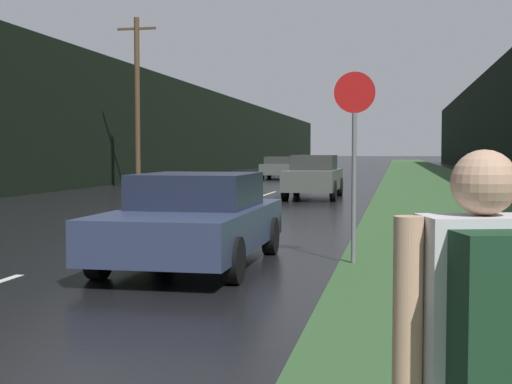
# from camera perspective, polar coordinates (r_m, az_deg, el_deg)

# --- Properties ---
(grass_verge) EXTENTS (6.00, 240.00, 0.02)m
(grass_verge) POSITION_cam_1_polar(r_m,az_deg,el_deg) (40.05, 14.25, 0.72)
(grass_verge) COLOR #33562D
(grass_verge) RESTS_ON ground_plane
(lane_stripe_c) EXTENTS (0.12, 3.00, 0.01)m
(lane_stripe_c) POSITION_cam_1_polar(r_m,az_deg,el_deg) (15.33, -8.16, -3.11)
(lane_stripe_c) COLOR silver
(lane_stripe_c) RESTS_ON ground_plane
(lane_stripe_d) EXTENTS (0.12, 3.00, 0.01)m
(lane_stripe_d) POSITION_cam_1_polar(r_m,az_deg,el_deg) (22.03, -2.13, -1.16)
(lane_stripe_d) COLOR silver
(lane_stripe_d) RESTS_ON ground_plane
(lane_stripe_e) EXTENTS (0.12, 3.00, 0.01)m
(lane_stripe_e) POSITION_cam_1_polar(r_m,az_deg,el_deg) (28.87, 1.07, -0.12)
(lane_stripe_e) COLOR silver
(lane_stripe_e) RESTS_ON ground_plane
(treeline_far_side) EXTENTS (2.00, 140.00, 6.51)m
(treeline_far_side) POSITION_cam_1_polar(r_m,az_deg,el_deg) (52.26, -5.85, 4.92)
(treeline_far_side) COLOR black
(treeline_far_side) RESTS_ON ground_plane
(utility_pole_far) EXTENTS (1.80, 0.24, 7.72)m
(utility_pole_far) POSITION_cam_1_polar(r_m,az_deg,el_deg) (32.86, -9.48, 7.20)
(utility_pole_far) COLOR #4C3823
(utility_pole_far) RESTS_ON ground_plane
(stop_sign) EXTENTS (0.61, 0.07, 2.87)m
(stop_sign) POSITION_cam_1_polar(r_m,az_deg,el_deg) (10.71, 7.86, 3.33)
(stop_sign) COLOR slate
(stop_sign) RESTS_ON ground_plane
(hitchhiker_with_backpack) EXTENTS (0.57, 0.49, 1.69)m
(hitchhiker_with_backpack) POSITION_cam_1_polar(r_m,az_deg,el_deg) (2.47, 17.88, -13.67)
(hitchhiker_with_backpack) COLOR #1E2847
(hitchhiker_with_backpack) RESTS_ON ground_plane
(car_passing_near) EXTENTS (2.04, 4.39, 1.36)m
(car_passing_near) POSITION_cam_1_polar(r_m,az_deg,el_deg) (10.66, -4.93, -2.18)
(car_passing_near) COLOR #2D3856
(car_passing_near) RESTS_ON ground_plane
(car_passing_far) EXTENTS (1.86, 4.62, 1.57)m
(car_passing_far) POSITION_cam_1_polar(r_m,az_deg,el_deg) (26.01, 4.66, 1.25)
(car_passing_far) COLOR #4C514C
(car_passing_far) RESTS_ON ground_plane
(car_oncoming) EXTENTS (1.94, 4.15, 1.39)m
(car_oncoming) POSITION_cam_1_polar(r_m,az_deg,el_deg) (44.36, 1.87, 1.96)
(car_oncoming) COLOR #4C514C
(car_oncoming) RESTS_ON ground_plane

